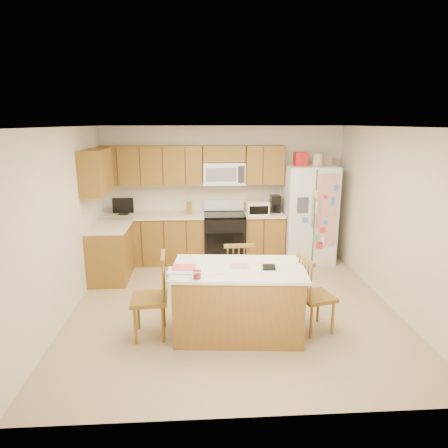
{
  "coord_description": "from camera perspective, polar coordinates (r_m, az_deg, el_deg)",
  "views": [
    {
      "loc": [
        -0.45,
        -5.26,
        2.56
      ],
      "look_at": [
        -0.1,
        0.35,
        1.12
      ],
      "focal_mm": 32.0,
      "sensor_mm": 36.0,
      "label": 1
    }
  ],
  "objects": [
    {
      "name": "ground",
      "position": [
        5.86,
        1.26,
        -11.55
      ],
      "size": [
        4.5,
        4.5,
        0.0
      ],
      "primitive_type": "plane",
      "color": "tan",
      "rests_on": "ground"
    },
    {
      "name": "room_shell",
      "position": [
        5.39,
        1.34,
        2.36
      ],
      "size": [
        4.6,
        4.6,
        2.52
      ],
      "color": "beige",
      "rests_on": "ground"
    },
    {
      "name": "cabinetry",
      "position": [
        7.26,
        -7.64,
        1.1
      ],
      "size": [
        3.36,
        1.56,
        2.15
      ],
      "color": "olive",
      "rests_on": "ground"
    },
    {
      "name": "stove",
      "position": [
        7.5,
        0.05,
        -1.81
      ],
      "size": [
        0.76,
        0.65,
        1.13
      ],
      "color": "black",
      "rests_on": "ground"
    },
    {
      "name": "refrigerator",
      "position": [
        7.59,
        12.01,
        1.55
      ],
      "size": [
        0.9,
        0.79,
        2.04
      ],
      "color": "white",
      "rests_on": "ground"
    },
    {
      "name": "island",
      "position": [
        4.99,
        2.01,
        -10.8
      ],
      "size": [
        1.68,
        1.06,
        0.96
      ],
      "color": "olive",
      "rests_on": "ground"
    },
    {
      "name": "windsor_chair_left",
      "position": [
        4.99,
        -10.31,
        -10.36
      ],
      "size": [
        0.45,
        0.47,
        1.05
      ],
      "color": "olive",
      "rests_on": "ground"
    },
    {
      "name": "windsor_chair_back",
      "position": [
        5.65,
        1.91,
        -7.45
      ],
      "size": [
        0.43,
        0.41,
        0.98
      ],
      "color": "olive",
      "rests_on": "ground"
    },
    {
      "name": "windsor_chair_right",
      "position": [
        5.16,
        12.73,
        -10.01
      ],
      "size": [
        0.49,
        0.51,
        0.98
      ],
      "color": "olive",
      "rests_on": "ground"
    }
  ]
}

